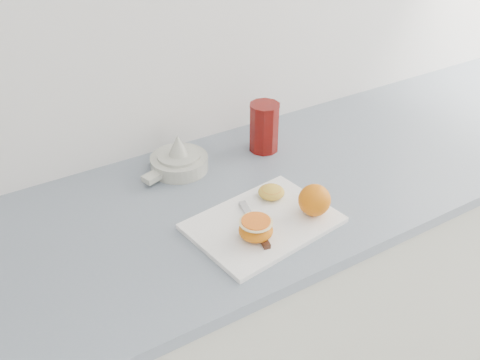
% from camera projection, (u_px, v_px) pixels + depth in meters
% --- Properties ---
extents(counter, '(2.62, 0.64, 0.89)m').
position_uv_depth(counter, '(244.00, 316.00, 1.56)').
color(counter, beige).
rests_on(counter, ground).
extents(cutting_board, '(0.35, 0.27, 0.01)m').
position_uv_depth(cutting_board, '(263.00, 223.00, 1.21)').
color(cutting_board, white).
rests_on(cutting_board, counter).
extents(whole_orange, '(0.07, 0.07, 0.07)m').
position_uv_depth(whole_orange, '(314.00, 200.00, 1.21)').
color(whole_orange, '#DA7400').
rests_on(whole_orange, cutting_board).
extents(half_orange, '(0.07, 0.07, 0.05)m').
position_uv_depth(half_orange, '(256.00, 229.00, 1.14)').
color(half_orange, '#DA7400').
rests_on(half_orange, cutting_board).
extents(squeezed_shell, '(0.06, 0.06, 0.03)m').
position_uv_depth(squeezed_shell, '(271.00, 192.00, 1.27)').
color(squeezed_shell, gold).
rests_on(squeezed_shell, cutting_board).
extents(paring_knife, '(0.06, 0.17, 0.01)m').
position_uv_depth(paring_knife, '(259.00, 232.00, 1.16)').
color(paring_knife, '#4C2918').
rests_on(paring_knife, cutting_board).
extents(citrus_juicer, '(0.19, 0.15, 0.10)m').
position_uv_depth(citrus_juicer, '(179.00, 160.00, 1.39)').
color(citrus_juicer, beige).
rests_on(citrus_juicer, counter).
extents(red_tumbler, '(0.08, 0.08, 0.14)m').
position_uv_depth(red_tumbler, '(264.00, 129.00, 1.46)').
color(red_tumbler, maroon).
rests_on(red_tumbler, counter).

